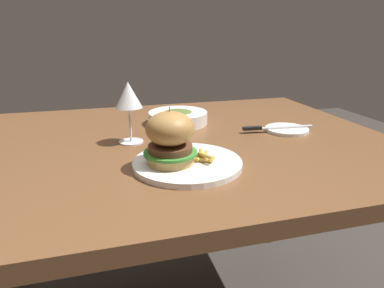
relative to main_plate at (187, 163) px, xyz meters
The scene contains 8 objects.
dining_table 0.23m from the main_plate, 84.97° to the left, with size 1.29×0.98×0.74m.
main_plate is the anchor object (origin of this frame).
burger_sandwich 0.08m from the main_plate, behind, with size 0.13×0.13×0.13m.
fries_pile 0.04m from the main_plate, ahead, with size 0.06×0.09×0.02m.
wine_glass 0.27m from the main_plate, 117.21° to the left, with size 0.08×0.08×0.18m.
bread_plate 0.43m from the main_plate, 27.31° to the left, with size 0.14×0.14×0.01m, color white.
table_knife 0.39m from the main_plate, 31.30° to the left, with size 0.23×0.03×0.01m.
soup_bowl 0.39m from the main_plate, 79.95° to the left, with size 0.20×0.20×0.05m.
Camera 1 is at (-0.21, -0.95, 1.05)m, focal length 32.00 mm.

